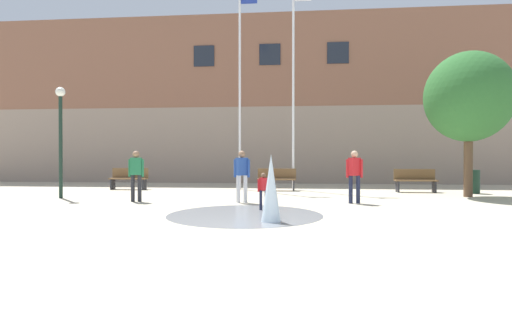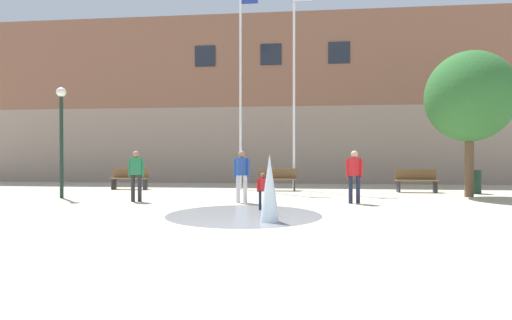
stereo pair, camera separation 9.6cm
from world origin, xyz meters
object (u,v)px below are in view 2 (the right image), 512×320
Objects in this scene: teen_by_trashcan at (242,172)px; flagpole_right at (295,80)px; adult_in_red at (354,173)px; lamp_post_left_lane at (61,125)px; flagpole_left at (241,81)px; park_bench_left_of_flagpoles at (130,178)px; trash_can at (473,182)px; child_with_pink_shirt at (263,188)px; street_tree_near_building at (470,97)px; park_bench_under_left_flagpole at (277,179)px; adult_near_bench at (136,172)px; park_bench_under_right_flagpole at (416,180)px.

flagpole_right is at bearing -146.88° from teen_by_trashcan.
lamp_post_left_lane is at bearing 138.77° from adult_in_red.
flagpole_left is (-4.10, 4.72, 3.71)m from adult_in_red.
park_bench_left_of_flagpoles is 1.78× the size of trash_can.
child_with_pink_shirt is 0.19× the size of street_tree_near_building.
flagpole_left is at bearing 36.37° from lamp_post_left_lane.
teen_by_trashcan is 6.52m from lamp_post_left_lane.
child_with_pink_shirt reaches higher than trash_can.
teen_by_trashcan is at bearing -108.02° from flagpole_right.
child_with_pink_shirt is (-0.09, -6.04, 0.10)m from park_bench_under_left_flagpole.
lamp_post_left_lane is at bearing -172.89° from street_tree_near_building.
adult_near_bench is 7.88m from flagpole_right.
street_tree_near_building is at bearing 7.11° from lamp_post_left_lane.
flagpole_left is 2.33× the size of lamp_post_left_lane.
park_bench_under_right_flagpole is 6.39m from flagpole_right.
adult_in_red is 6.27m from trash_can.
flagpole_left reaches higher than child_with_pink_shirt.
teen_by_trashcan reaches higher than park_bench_left_of_flagpoles.
child_with_pink_shirt is 4.41m from adult_near_bench.
lamp_post_left_lane is at bearing -29.15° from adult_near_bench.
child_with_pink_shirt is at bearing -18.29° from lamp_post_left_lane.
park_bench_left_of_flagpoles is at bearing 179.04° from park_bench_under_right_flagpole.
adult_in_red is at bearing -68.88° from flagpole_right.
park_bench_under_left_flagpole is 1.01× the size of adult_in_red.
street_tree_near_building is at bearing -117.05° from trash_can.
flagpole_left reaches higher than teen_by_trashcan.
street_tree_near_building is (13.95, 1.74, 1.01)m from lamp_post_left_lane.
child_with_pink_shirt is at bearing 145.15° from adult_near_bench.
flagpole_left is at bearing 164.97° from park_bench_under_left_flagpole.
teen_by_trashcan is 6.32m from flagpole_right.
street_tree_near_building reaches higher than trash_can.
park_bench_left_of_flagpoles reaches higher than trash_can.
flagpole_right is 1.74× the size of street_tree_near_building.
street_tree_near_building reaches higher than park_bench_under_right_flagpole.
child_with_pink_shirt is 0.62× the size of adult_near_bench.
lamp_post_left_lane reaches higher than trash_can.
child_with_pink_shirt is 7.78m from flagpole_left.
street_tree_near_building is (7.65, 2.48, 2.55)m from teen_by_trashcan.
park_bench_under_left_flagpole is 4.26m from flagpole_right.
teen_by_trashcan is at bearing -146.55° from park_bench_under_right_flagpole.
park_bench_under_left_flagpole is 1.78× the size of trash_can.
flagpole_right is (-1.82, 4.72, 3.72)m from adult_in_red.
park_bench_under_left_flagpole is at bearing 27.27° from lamp_post_left_lane.
lamp_post_left_lane reaches higher than child_with_pink_shirt.
adult_in_red reaches higher than child_with_pink_shirt.
trash_can is (13.85, -0.49, -0.03)m from park_bench_left_of_flagpoles.
park_bench_under_right_flagpole is at bearing -7.77° from flagpole_right.
park_bench_left_of_flagpoles is 8.20m from flagpole_right.
flagpole_right is (0.80, 6.46, 4.08)m from child_with_pink_shirt.
adult_near_bench reaches higher than child_with_pink_shirt.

